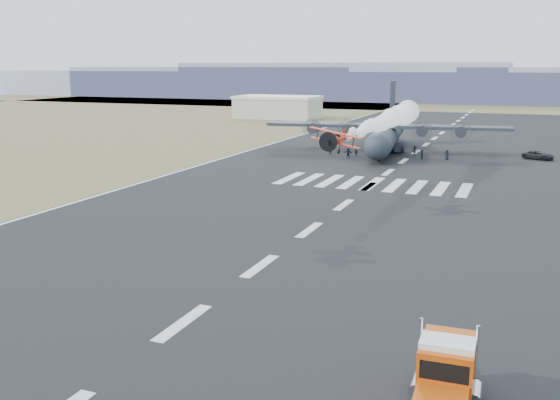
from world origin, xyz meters
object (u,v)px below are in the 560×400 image
Objects in this scene: crew_h at (422,155)px; crew_d at (381,153)px; crew_b at (330,150)px; crew_f at (348,153)px; aerobatic_biplane at (336,139)px; semi_truck at (446,375)px; crew_a at (356,151)px; crew_g at (403,150)px; support_vehicle at (538,155)px; crew_c at (415,151)px; crew_e at (447,155)px; hangar_left at (278,107)px; transport_aircraft at (386,134)px.

crew_d is at bearing -110.52° from crew_h.
crew_f reaches higher than crew_b.
crew_h is (12.02, 3.04, -0.06)m from crew_f.
semi_truck is at bearing -64.14° from aerobatic_biplane.
semi_truck is 83.16m from crew_a.
crew_g is at bearing 100.15° from semi_truck.
crew_d is (-4.82, 44.01, -7.26)m from aerobatic_biplane.
crew_c reaches higher than support_vehicle.
aerobatic_biplane reaches higher than crew_c.
aerobatic_biplane is at bearing 108.34° from crew_c.
crew_c is 1.08× the size of crew_e.
crew_c is 1.00× the size of crew_f.
crew_h is (-13.84, 79.19, -0.88)m from semi_truck.
hangar_left is at bearing 115.20° from crew_g.
transport_aircraft is at bearing -159.04° from crew_h.
crew_c is at bearing 122.82° from support_vehicle.
crew_f is at bearing -118.21° from transport_aircraft.
semi_truck is 4.69× the size of crew_h.
aerobatic_biplane reaches higher than crew_b.
crew_b is (-4.70, -0.14, -0.05)m from crew_a.
crew_f is (-4.18, -10.95, -2.37)m from transport_aircraft.
hangar_left is 84.50m from crew_c.
support_vehicle is at bearing -151.79° from crew_c.
hangar_left is 14.05× the size of crew_b.
support_vehicle is 15.66m from crew_e.
crew_h is at bearing -61.33° from crew_g.
transport_aircraft is at bearing -53.10° from hangar_left.
semi_truck is 81.07m from crew_e.
semi_truck is at bearing -70.05° from crew_f.
crew_a is 4.62m from crew_d.
aerobatic_biplane reaches higher than crew_h.
crew_h is at bearing -163.37° from crew_b.
support_vehicle is 3.08× the size of crew_e.
crew_g is at bearing -142.02° from crew_b.
crew_c is (6.02, -3.91, -2.36)m from transport_aircraft.
crew_c reaches higher than crew_e.
crew_a is 4.70m from crew_b.
crew_f is (42.47, -73.07, -2.51)m from hangar_left.
semi_truck is 4.22× the size of crew_a.
crew_b is 0.98× the size of crew_f.
crew_f is at bearing -81.86° from crew_a.
crew_g is at bearing -69.61° from crew_d.
crew_h is (1.82, -4.00, -0.07)m from crew_c.
semi_truck is 84.66m from crew_c.
transport_aircraft is (-5.85, 52.31, -4.88)m from aerobatic_biplane.
transport_aircraft is 24.52× the size of crew_f.
support_vehicle is 26.43m from crew_d.
crew_f is at bearing -99.58° from crew_h.
aerobatic_biplane reaches higher than semi_truck.
semi_truck is 89.77m from transport_aircraft.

